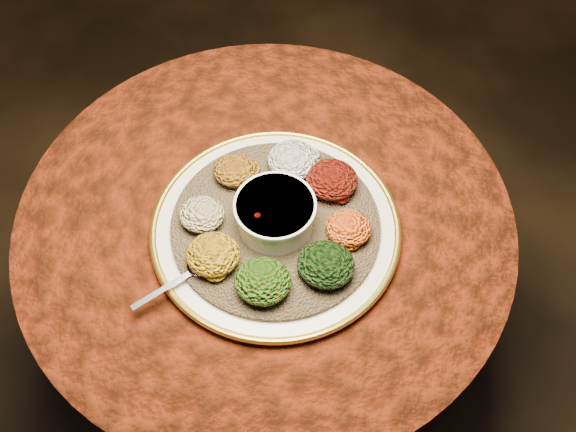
# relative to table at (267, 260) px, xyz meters

# --- Properties ---
(table) EXTENTS (0.96, 0.96, 0.73)m
(table) POSITION_rel_table_xyz_m (0.00, 0.00, 0.00)
(table) COLOR black
(table) RESTS_ON ground
(platter) EXTENTS (0.55, 0.55, 0.02)m
(platter) POSITION_rel_table_xyz_m (0.03, -0.04, 0.19)
(platter) COLOR beige
(platter) RESTS_ON table
(injera) EXTENTS (0.50, 0.50, 0.01)m
(injera) POSITION_rel_table_xyz_m (0.03, -0.04, 0.20)
(injera) COLOR brown
(injera) RESTS_ON platter
(stew_bowl) EXTENTS (0.15, 0.15, 0.06)m
(stew_bowl) POSITION_rel_table_xyz_m (0.03, -0.04, 0.24)
(stew_bowl) COLOR white
(stew_bowl) RESTS_ON injera
(spoon) EXTENTS (0.12, 0.12, 0.01)m
(spoon) POSITION_rel_table_xyz_m (-0.09, -0.17, 0.21)
(spoon) COLOR silver
(spoon) RESTS_ON injera
(portion_ayib) EXTENTS (0.10, 0.09, 0.05)m
(portion_ayib) POSITION_rel_table_xyz_m (0.04, 0.10, 0.23)
(portion_ayib) COLOR beige
(portion_ayib) RESTS_ON injera
(portion_kitfo) EXTENTS (0.10, 0.10, 0.05)m
(portion_kitfo) POSITION_rel_table_xyz_m (0.12, 0.06, 0.23)
(portion_kitfo) COLOR black
(portion_kitfo) RESTS_ON injera
(portion_tikil) EXTENTS (0.08, 0.08, 0.04)m
(portion_tikil) POSITION_rel_table_xyz_m (0.16, -0.03, 0.23)
(portion_tikil) COLOR #B6740F
(portion_tikil) RESTS_ON injera
(portion_gomen) EXTENTS (0.10, 0.10, 0.05)m
(portion_gomen) POSITION_rel_table_xyz_m (0.14, -0.12, 0.23)
(portion_gomen) COLOR black
(portion_gomen) RESTS_ON injera
(portion_mixveg) EXTENTS (0.10, 0.09, 0.05)m
(portion_mixveg) POSITION_rel_table_xyz_m (0.03, -0.17, 0.23)
(portion_mixveg) COLOR #A2240A
(portion_mixveg) RESTS_ON injera
(portion_kik) EXTENTS (0.10, 0.09, 0.05)m
(portion_kik) POSITION_rel_table_xyz_m (-0.06, -0.14, 0.23)
(portion_kik) COLOR #BC7E10
(portion_kik) RESTS_ON injera
(portion_timatim) EXTENTS (0.08, 0.08, 0.04)m
(portion_timatim) POSITION_rel_table_xyz_m (-0.10, -0.06, 0.23)
(portion_timatim) COLOR maroon
(portion_timatim) RESTS_ON injera
(portion_shiro) EXTENTS (0.08, 0.08, 0.04)m
(portion_shiro) POSITION_rel_table_xyz_m (-0.07, 0.06, 0.23)
(portion_shiro) COLOR #83550F
(portion_shiro) RESTS_ON injera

